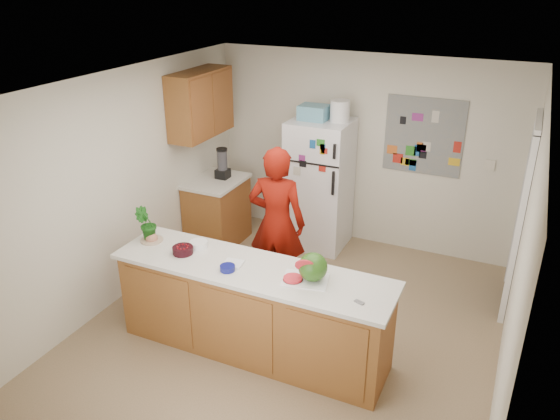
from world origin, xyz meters
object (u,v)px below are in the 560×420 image
at_px(person, 277,223).
at_px(watermelon, 313,267).
at_px(refrigerator, 319,185).
at_px(cherry_bowl, 183,250).

height_order(person, watermelon, person).
bearing_deg(watermelon, refrigerator, 109.65).
bearing_deg(refrigerator, person, -89.14).
bearing_deg(watermelon, cherry_bowl, -177.65).
distance_m(refrigerator, cherry_bowl, 2.46).
relative_size(refrigerator, person, 0.97).
bearing_deg(cherry_bowl, person, 65.29).
distance_m(refrigerator, person, 1.34).
relative_size(refrigerator, watermelon, 6.64).
bearing_deg(cherry_bowl, refrigerator, 78.91).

